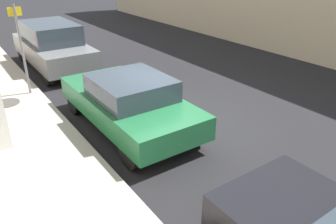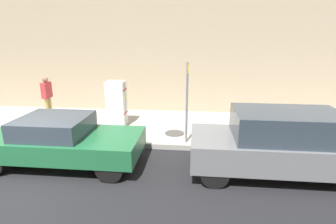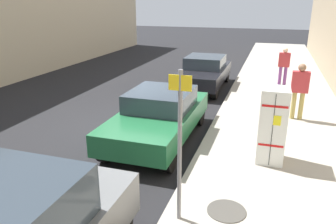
# 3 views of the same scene
# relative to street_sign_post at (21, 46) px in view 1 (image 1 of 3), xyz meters

# --- Properties ---
(ground_plane) EXTENTS (80.00, 80.00, 0.00)m
(ground_plane) POSITION_rel_street_sign_post_xyz_m (2.80, -3.99, -1.64)
(ground_plane) COLOR black
(manhole_cover) EXTENTS (0.70, 0.70, 0.02)m
(manhole_cover) POSITION_rel_street_sign_post_xyz_m (-0.77, -0.45, -1.46)
(manhole_cover) COLOR #47443F
(manhole_cover) RESTS_ON sidewalk_slab
(street_sign_post) EXTENTS (0.36, 0.07, 2.62)m
(street_sign_post) POSITION_rel_street_sign_post_xyz_m (0.00, 0.00, 0.00)
(street_sign_post) COLOR slate
(street_sign_post) RESTS_ON sidewalk_slab
(parked_sedan_green) EXTENTS (1.89, 4.39, 1.40)m
(parked_sedan_green) POSITION_rel_street_sign_post_xyz_m (1.58, -3.47, -0.90)
(parked_sedan_green) COLOR #1E6038
(parked_sedan_green) RESTS_ON ground
(parked_suv_gray) EXTENTS (1.86, 4.81, 1.74)m
(parked_suv_gray) POSITION_rel_street_sign_post_xyz_m (1.58, 2.59, -0.74)
(parked_suv_gray) COLOR slate
(parked_suv_gray) RESTS_ON ground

